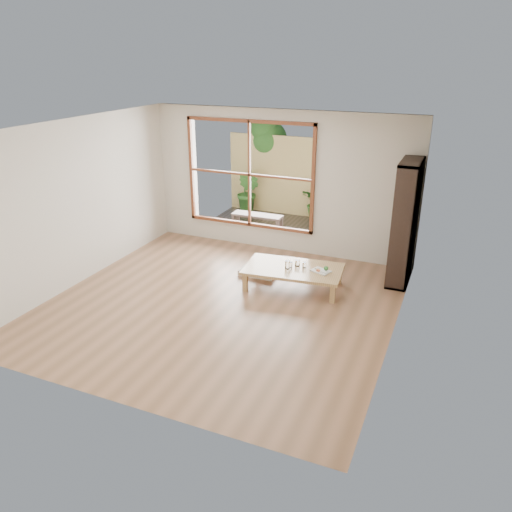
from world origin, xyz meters
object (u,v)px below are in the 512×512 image
(bookshelf, at_px, (405,223))
(garden_bench, at_px, (257,217))
(food_tray, at_px, (322,270))
(low_table, at_px, (293,270))

(bookshelf, relative_size, garden_bench, 1.85)
(bookshelf, distance_m, food_tray, 1.54)
(low_table, xyz_separation_m, garden_bench, (-1.58, 2.28, 0.01))
(low_table, height_order, bookshelf, bookshelf)
(low_table, height_order, garden_bench, garden_bench)
(garden_bench, bearing_deg, bookshelf, -23.97)
(low_table, xyz_separation_m, bookshelf, (1.53, 0.94, 0.70))
(low_table, distance_m, bookshelf, 1.93)
(food_tray, height_order, garden_bench, food_tray)
(low_table, bearing_deg, garden_bench, 118.88)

